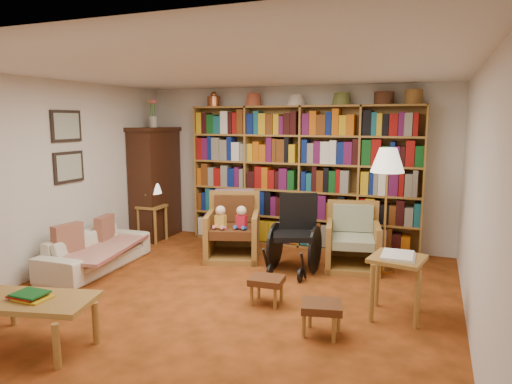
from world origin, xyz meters
The scene contains 23 objects.
floor centered at (0.00, 0.00, 0.00)m, with size 5.00×5.00×0.00m, color #A74819.
ceiling centered at (0.00, 0.00, 2.50)m, with size 5.00×5.00×0.00m, color silver.
wall_back centered at (0.00, 2.50, 1.25)m, with size 5.00×5.00×0.00m, color silver.
wall_front centered at (0.00, -2.50, 1.25)m, with size 5.00×5.00×0.00m, color silver.
wall_left centered at (-2.50, 0.00, 1.25)m, with size 5.00×5.00×0.00m, color silver.
wall_right centered at (2.50, 0.00, 1.25)m, with size 5.00×5.00×0.00m, color silver.
bookshelf centered at (0.20, 2.33, 1.17)m, with size 3.60×0.30×2.42m.
curio_cabinet centered at (-2.25, 2.00, 0.95)m, with size 0.50×0.95×2.40m.
framed_pictures centered at (-2.48, 0.30, 1.62)m, with size 0.03×0.52×0.97m.
sofa centered at (-2.05, 0.24, 0.24)m, with size 0.65×1.66×0.49m, color beige.
sofa_throw centered at (-2.00, 0.24, 0.30)m, with size 0.78×1.45×0.04m, color beige.
cushion_left centered at (-2.18, 0.59, 0.45)m, with size 0.12×0.37×0.37m, color maroon.
cushion_right centered at (-2.18, -0.11, 0.45)m, with size 0.13×0.40×0.40m, color maroon.
side_table_lamp centered at (-2.15, 1.72, 0.44)m, with size 0.41×0.41×0.60m.
table_lamp centered at (-2.15, 1.72, 0.91)m, with size 0.34×0.34×0.46m.
armchair_leather centered at (-0.52, 1.43, 0.39)m, with size 0.99×0.99×0.95m.
armchair_sage centered at (1.16, 1.58, 0.33)m, with size 0.83×0.85×0.87m.
wheelchair centered at (0.46, 1.14, 0.46)m, with size 0.63×0.82×1.02m.
floor_lamp centered at (1.56, 1.54, 1.41)m, with size 0.43×0.43×1.63m.
side_table_papers centered at (1.83, 0.11, 0.52)m, with size 0.58×0.58×0.66m.
footstool_a centered at (0.50, -0.06, 0.25)m, with size 0.37×0.32×0.30m.
footstool_b centered at (1.23, -0.55, 0.26)m, with size 0.43×0.39×0.31m.
coffee_table centered at (-1.11, -1.67, 0.38)m, with size 1.19×0.79×0.49m.
Camera 1 is at (2.12, -4.49, 1.98)m, focal length 32.00 mm.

